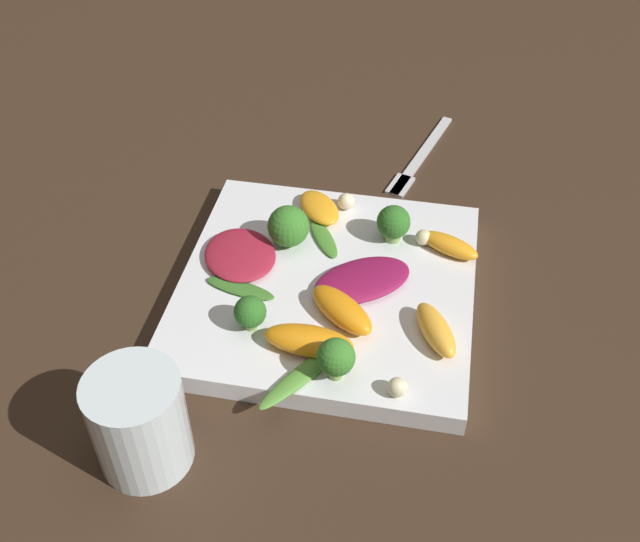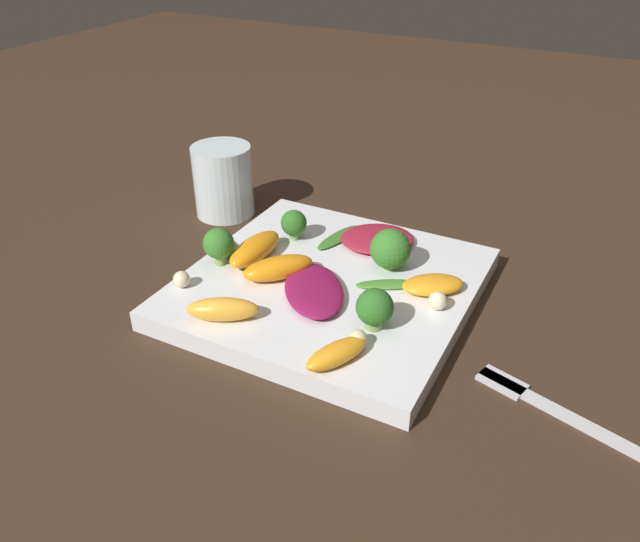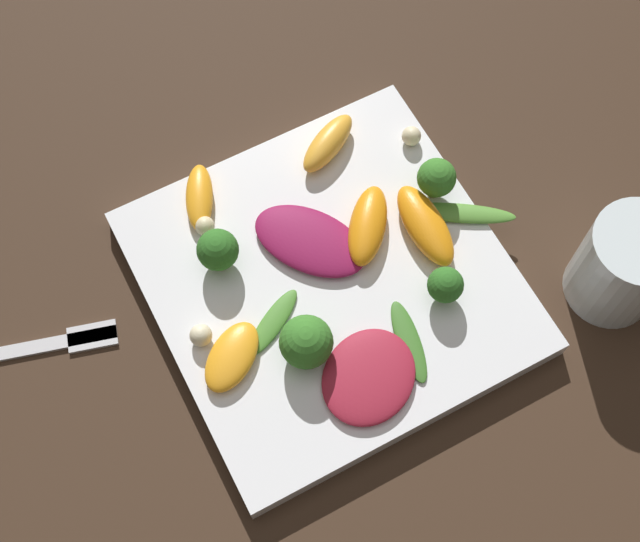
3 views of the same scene
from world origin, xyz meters
name	(u,v)px [view 1 (image 1 of 3)]	position (x,y,z in m)	size (l,w,h in m)	color
ground_plane	(327,296)	(0.00, 0.00, 0.00)	(2.40, 2.40, 0.00)	#382619
plate	(327,288)	(0.00, 0.00, 0.01)	(0.27, 0.27, 0.02)	white
drinking_glass	(139,422)	(0.10, 0.20, 0.04)	(0.07, 0.07, 0.09)	silver
fork	(416,162)	(-0.06, -0.23, 0.00)	(0.06, 0.17, 0.01)	silver
radicchio_leaf_0	(362,280)	(-0.03, 0.00, 0.03)	(0.11, 0.10, 0.01)	maroon
radicchio_leaf_1	(240,255)	(0.09, -0.01, 0.03)	(0.10, 0.10, 0.01)	maroon
orange_segment_0	(305,340)	(0.00, 0.09, 0.03)	(0.08, 0.03, 0.02)	orange
orange_segment_1	(319,208)	(0.03, -0.10, 0.03)	(0.06, 0.07, 0.01)	orange
orange_segment_2	(450,245)	(-0.11, -0.06, 0.03)	(0.06, 0.05, 0.02)	orange
orange_segment_3	(436,330)	(-0.10, 0.05, 0.03)	(0.05, 0.07, 0.02)	#FCAD33
orange_segment_4	(342,310)	(-0.02, 0.05, 0.03)	(0.07, 0.07, 0.02)	orange
broccoli_floret_0	(393,223)	(-0.05, -0.07, 0.04)	(0.03, 0.03, 0.04)	#7A9E51
broccoli_floret_1	(250,312)	(0.05, 0.07, 0.04)	(0.03, 0.03, 0.03)	#84AD5B
broccoli_floret_2	(288,227)	(0.05, -0.04, 0.04)	(0.04, 0.04, 0.04)	#7A9E51
broccoli_floret_3	(336,358)	(-0.03, 0.11, 0.04)	(0.03, 0.03, 0.04)	#7A9E51
arugula_sprig_0	(302,375)	(0.00, 0.12, 0.02)	(0.07, 0.09, 0.01)	#518E33
arugula_sprig_1	(240,288)	(0.08, 0.03, 0.02)	(0.07, 0.03, 0.00)	#3D7528
arugula_sprig_2	(324,238)	(0.01, -0.06, 0.02)	(0.05, 0.06, 0.00)	#47842D
macadamia_nut_0	(348,202)	(0.00, -0.11, 0.03)	(0.02, 0.02, 0.02)	beige
macadamia_nut_1	(397,387)	(-0.08, 0.12, 0.03)	(0.02, 0.02, 0.02)	beige
macadamia_nut_2	(423,237)	(-0.08, -0.07, 0.03)	(0.02, 0.02, 0.02)	beige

